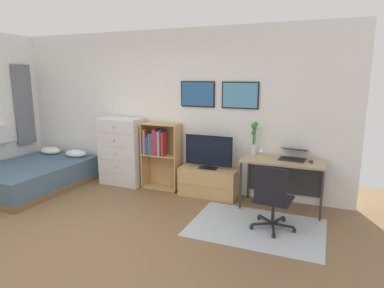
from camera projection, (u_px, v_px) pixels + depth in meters
ground_plane at (76, 247)px, 3.83m from camera, size 7.20×7.20×0.00m
wall_back_with_posters at (169, 110)px, 5.75m from camera, size 6.12×0.09×2.70m
area_rug at (256, 227)px, 4.32m from camera, size 1.70×1.20×0.01m
bed at (34, 175)px, 5.85m from camera, size 1.47×1.98×0.56m
dresser at (122, 151)px, 5.96m from camera, size 0.77×0.46×1.21m
bookshelf at (159, 149)px, 5.73m from camera, size 0.66×0.30×1.14m
tv_stand at (209, 182)px, 5.43m from camera, size 0.94×0.41×0.47m
television at (208, 152)px, 5.31m from camera, size 0.79×0.16×0.54m
desk at (283, 168)px, 4.90m from camera, size 1.17×0.57×0.74m
office_chair at (272, 197)px, 4.14m from camera, size 0.57×0.58×0.86m
laptop at (293, 155)px, 4.86m from camera, size 0.40×0.43×0.16m
computer_mouse at (311, 161)px, 4.66m from camera, size 0.06×0.10×0.03m
bamboo_vase at (254, 137)px, 5.11m from camera, size 0.10×0.10×0.51m
wine_glass at (261, 150)px, 4.85m from camera, size 0.07×0.07×0.18m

